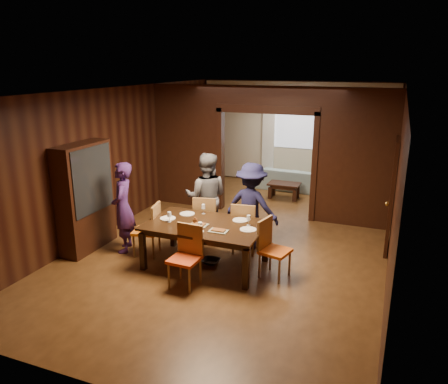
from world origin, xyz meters
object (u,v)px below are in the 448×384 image
at_px(hutch, 85,197).
at_px(chair_near, 184,258).
at_px(coffee_table, 284,191).
at_px(chair_far_r, 245,227).
at_px(person_purple, 123,208).
at_px(chair_far_l, 207,219).
at_px(sofa, 293,179).
at_px(chair_right, 275,249).
at_px(person_navy, 251,206).
at_px(person_grey, 206,197).
at_px(chair_left, 146,229).
at_px(dining_table, 205,245).

bearing_deg(hutch, chair_near, -15.78).
distance_m(coffee_table, chair_far_r, 3.54).
bearing_deg(person_purple, chair_far_l, 100.72).
bearing_deg(sofa, chair_right, 102.65).
height_order(person_navy, chair_far_l, person_navy).
height_order(person_grey, chair_left, person_grey).
relative_size(chair_far_r, hutch, 0.48).
height_order(dining_table, coffee_table, dining_table).
relative_size(coffee_table, chair_near, 0.82).
height_order(coffee_table, chair_left, chair_left).
bearing_deg(person_purple, person_navy, 91.61).
height_order(dining_table, chair_far_r, chair_far_r).
relative_size(person_purple, person_navy, 1.03).
bearing_deg(coffee_table, chair_far_r, -87.71).
bearing_deg(person_purple, chair_left, 64.27).
bearing_deg(coffee_table, hutch, -120.76).
bearing_deg(coffee_table, chair_far_l, -101.17).
distance_m(person_navy, chair_near, 1.93).
distance_m(sofa, coffee_table, 0.91).
distance_m(chair_near, hutch, 2.49).
bearing_deg(hutch, coffee_table, 59.24).
bearing_deg(chair_far_r, coffee_table, -95.96).
distance_m(chair_far_l, chair_far_r, 0.82).
xyz_separation_m(chair_right, hutch, (-3.57, -0.16, 0.52)).
height_order(person_navy, chair_right, person_navy).
bearing_deg(person_purple, chair_right, 66.07).
xyz_separation_m(coffee_table, hutch, (-2.65, -4.45, 0.80)).
distance_m(person_purple, chair_far_r, 2.25).
height_order(person_purple, hutch, hutch).
relative_size(chair_right, chair_far_l, 1.00).
distance_m(person_purple, chair_left, 0.59).
xyz_separation_m(person_purple, chair_near, (1.65, -0.83, -0.35)).
distance_m(coffee_table, chair_near, 5.13).
relative_size(person_grey, chair_left, 1.79).
bearing_deg(chair_left, sofa, 151.75).
xyz_separation_m(person_navy, hutch, (-2.83, -1.17, 0.18)).
distance_m(dining_table, chair_far_r, 0.91).
xyz_separation_m(dining_table, hutch, (-2.35, -0.13, 0.62)).
bearing_deg(hutch, person_purple, 13.07).
xyz_separation_m(dining_table, chair_near, (-0.00, -0.79, 0.10)).
relative_size(person_grey, chair_near, 1.79).
bearing_deg(chair_left, person_navy, 109.66).
height_order(coffee_table, chair_near, chair_near).
relative_size(person_grey, coffee_table, 2.17).
height_order(sofa, coffee_table, sofa).
distance_m(person_purple, dining_table, 1.72).
relative_size(dining_table, hutch, 0.99).
relative_size(person_purple, chair_near, 1.73).
distance_m(chair_left, hutch, 1.29).
bearing_deg(sofa, coffee_table, 91.57).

